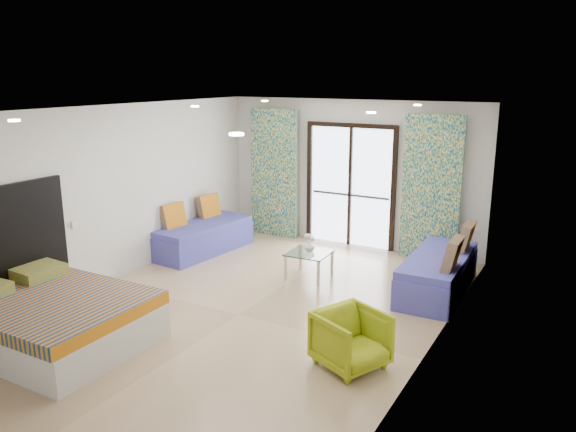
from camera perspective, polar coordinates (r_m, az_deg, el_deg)
The scene contains 22 objects.
floor at distance 7.68m, azimuth -5.02°, elevation -9.96°, with size 5.00×7.50×0.01m, color #A0815F, non-canonical shape.
ceiling at distance 7.02m, azimuth -5.50°, elevation 10.57°, with size 5.00×7.50×0.01m, color silver, non-canonical shape.
wall_back at distance 10.47m, azimuth 6.43°, elevation 4.30°, with size 5.00×0.01×2.70m, color silver, non-canonical shape.
wall_left at distance 8.86m, azimuth -18.73°, elevation 1.81°, with size 0.01×7.50×2.70m, color silver, non-canonical shape.
wall_right at distance 6.22m, azimuth 14.17°, elevation -2.96°, with size 0.01×7.50×2.70m, color silver, non-canonical shape.
balcony_door at distance 10.46m, azimuth 6.36°, elevation 3.78°, with size 1.76×0.08×2.28m.
balcony_rail at distance 10.53m, azimuth 6.33°, elevation 2.14°, with size 1.52×0.03×0.04m, color #595451.
curtain_left at distance 11.02m, azimuth -1.41°, elevation 4.35°, with size 1.00×0.10×2.50m, color white.
curtain_right at distance 9.83m, azimuth 14.35°, elevation 2.70°, with size 1.00×0.10×2.50m, color white.
downlight_a at distance 6.59m, azimuth -26.06°, elevation 8.71°, with size 0.12×0.12×0.02m, color #FFE0B2.
downlight_b at distance 4.59m, azimuth -5.26°, elevation 8.29°, with size 0.12×0.12×0.02m, color #FFE0B2.
downlight_c at distance 8.66m, azimuth -9.44°, elevation 10.93°, with size 0.12×0.12×0.02m, color #FFE0B2.
downlight_d at distance 7.26m, azimuth 8.45°, elevation 10.37°, with size 0.12×0.12×0.02m, color #FFE0B2.
downlight_e at distance 10.30m, azimuth -2.38°, elevation 11.61°, with size 0.12×0.12×0.02m, color #FFE0B2.
downlight_f at distance 9.15m, azimuth 13.03°, elevation 10.93°, with size 0.12×0.12×0.02m, color #FFE0B2.
switch_plate at distance 8.59m, azimuth -20.85°, elevation -0.80°, with size 0.02×0.10×0.10m, color silver.
bed at distance 7.35m, azimuth -22.75°, elevation -9.65°, with size 2.10×1.71×0.72m.
daybed_left at distance 10.26m, azimuth -8.67°, elevation -2.02°, with size 0.94×2.01×0.96m.
daybed_right at distance 8.59m, azimuth 15.09°, elevation -5.53°, with size 0.84×2.03×0.99m.
coffee_table at distance 8.85m, azimuth 2.16°, elevation -3.97°, with size 0.67×0.67×0.74m.
vase at distance 8.86m, azimuth 2.19°, elevation -3.07°, with size 0.17×0.17×0.17m, color white.
armchair at distance 6.32m, azimuth 6.44°, elevation -12.09°, with size 0.68×0.63×0.70m, color #9CAA15.
Camera 1 is at (3.98, -5.77, 3.14)m, focal length 35.00 mm.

